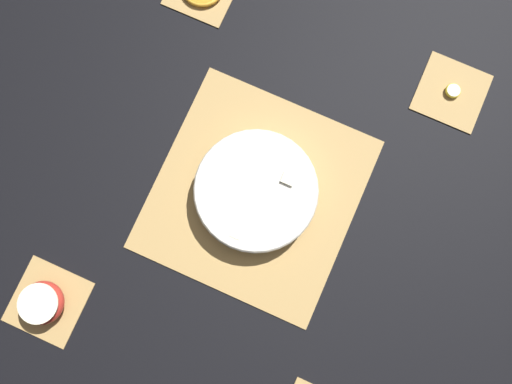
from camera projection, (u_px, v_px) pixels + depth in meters
ground_plane at (256, 194)px, 0.99m from camera, size 6.00×6.00×0.00m
bamboo_mat_center at (256, 194)px, 0.99m from camera, size 0.40×0.39×0.01m
coaster_mat_near_right at (452, 92)px, 1.02m from camera, size 0.13×0.13×0.01m
coaster_mat_far_left at (48, 302)px, 0.96m from camera, size 0.13×0.13×0.01m
fruit_salad_bowl at (256, 191)px, 0.95m from camera, size 0.24×0.24×0.06m
apple_half at (42, 303)px, 0.93m from camera, size 0.08×0.08×0.04m
banana_coin_single at (453, 91)px, 1.01m from camera, size 0.03×0.03×0.01m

